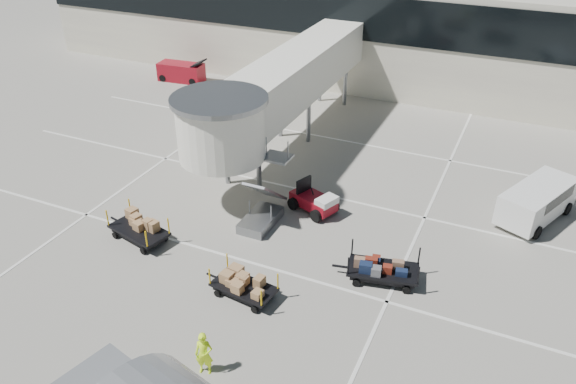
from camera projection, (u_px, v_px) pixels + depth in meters
name	position (u px, v px, depth m)	size (l,w,h in m)	color
ground	(237.00, 291.00, 23.87)	(140.00, 140.00, 0.00)	#A4A092
lane_markings	(307.00, 188.00, 31.41)	(40.00, 30.00, 0.02)	white
terminal	(411.00, 29.00, 45.35)	(64.00, 12.11, 15.20)	beige
jet_bridge	(276.00, 90.00, 32.71)	(5.70, 20.40, 6.03)	white
baggage_tug	(314.00, 201.00, 29.07)	(2.74, 2.29, 1.63)	maroon
suitcase_cart	(383.00, 270.00, 24.29)	(3.83, 2.11, 1.47)	black
box_cart_near	(246.00, 287.00, 23.31)	(3.39, 1.67, 1.30)	black
box_cart_far	(138.00, 231.00, 26.81)	(3.74, 2.12, 1.43)	black
ground_worker	(204.00, 354.00, 19.67)	(0.65, 0.42, 1.77)	#C9F91A
minivan	(539.00, 199.00, 28.30)	(3.71, 5.20, 1.83)	white
belt_loader	(182.00, 72.00, 46.38)	(4.12, 1.93, 1.93)	maroon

